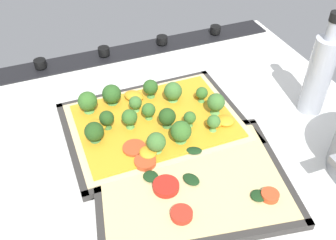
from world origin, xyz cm
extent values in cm
cube|color=silver|center=(0.00, 0.00, -1.50)|extent=(76.01, 73.04, 3.00)
cube|color=black|center=(0.00, -33.02, 0.40)|extent=(72.96, 7.00, 0.80)
cylinder|color=black|center=(-22.80, -33.02, 1.70)|extent=(2.80, 2.80, 1.80)
cylinder|color=black|center=(-7.60, -33.02, 1.70)|extent=(2.80, 2.80, 1.80)
cylinder|color=black|center=(7.60, -33.02, 1.70)|extent=(2.80, 2.80, 1.80)
cylinder|color=black|center=(22.80, -33.02, 1.70)|extent=(2.80, 2.80, 1.80)
cube|color=#33302D|center=(4.92, -3.92, 0.25)|extent=(33.93, 25.53, 0.50)
cube|color=#33302D|center=(4.93, -16.07, 0.65)|extent=(33.91, 1.23, 1.30)
cube|color=#33302D|center=(4.91, 8.23, 0.65)|extent=(33.91, 1.23, 1.30)
cube|color=#33302D|center=(-11.43, -3.93, 0.65)|extent=(1.22, 25.50, 1.30)
cube|color=#33302D|center=(21.28, -3.91, 0.65)|extent=(1.22, 25.50, 1.30)
cube|color=beige|center=(4.92, -3.92, 1.00)|extent=(31.53, 23.12, 1.00)
cube|color=gold|center=(4.92, -3.92, 1.70)|extent=(29.01, 20.81, 0.40)
cone|color=#427635|center=(16.89, -2.58, 2.31)|extent=(1.92, 1.92, 0.82)
sphere|color=#264C1C|center=(16.89, -2.58, 4.03)|extent=(3.50, 3.50, 3.50)
cone|color=#5B9F46|center=(2.61, 3.23, 2.37)|extent=(2.07, 2.07, 0.94)
sphere|color=#386B28|center=(2.61, 3.23, 4.26)|extent=(3.77, 3.77, 3.77)
cone|color=#5B9F46|center=(-0.55, 0.08, 2.44)|extent=(1.30, 1.30, 1.09)
sphere|color=#386B28|center=(-0.55, 0.08, 3.87)|extent=(2.36, 2.36, 2.36)
cone|color=#5B9F46|center=(5.85, -4.86, 2.43)|extent=(1.46, 1.46, 1.07)
sphere|color=#386B28|center=(5.85, -4.86, 3.96)|extent=(2.65, 2.65, 2.65)
cone|color=#5B9F46|center=(-5.85, -5.95, 2.50)|extent=(1.34, 1.34, 1.20)
sphere|color=#386B28|center=(-5.85, -5.95, 4.01)|extent=(2.44, 2.44, 2.44)
cone|color=#4D8B3F|center=(3.19, -11.20, 2.54)|extent=(1.69, 1.69, 1.28)
sphere|color=#2D5B23|center=(3.19, -11.20, 4.33)|extent=(3.07, 3.07, 3.07)
cone|color=#5B9F46|center=(9.96, -3.71, 2.57)|extent=(1.63, 1.63, 1.33)
sphere|color=#386B28|center=(9.96, -3.71, 4.34)|extent=(2.96, 2.96, 2.96)
cone|color=#68AD54|center=(7.58, 4.05, 2.36)|extent=(1.87, 1.87, 0.92)
sphere|color=#427533|center=(7.58, 4.05, 4.10)|extent=(3.41, 3.41, 3.41)
cone|color=#68AD54|center=(7.47, -8.02, 2.41)|extent=(1.42, 1.42, 1.01)
sphere|color=#427533|center=(7.47, -8.02, 3.88)|extent=(2.58, 2.58, 2.58)
cone|color=#5B9F46|center=(16.10, -11.18, 2.47)|extent=(2.06, 2.06, 1.14)
sphere|color=#386B28|center=(16.10, -11.18, 4.44)|extent=(3.75, 3.75, 3.75)
cone|color=#68AD54|center=(-4.09, 2.81, 2.50)|extent=(1.39, 1.39, 1.19)
sphere|color=#427533|center=(-4.09, 2.81, 4.04)|extent=(2.52, 2.52, 2.52)
cone|color=#427635|center=(13.94, -5.06, 2.58)|extent=(1.52, 1.52, 1.36)
sphere|color=#264C1C|center=(13.94, -5.06, 4.30)|extent=(2.77, 2.77, 2.77)
cone|color=#4D8B3F|center=(11.10, -12.03, 2.34)|extent=(2.09, 2.09, 0.88)
sphere|color=#2D5B23|center=(11.10, -12.03, 4.20)|extent=(3.80, 3.80, 3.80)
cone|color=#68AD54|center=(-0.59, -8.41, 2.37)|extent=(2.02, 2.02, 0.95)
sphere|color=#427533|center=(-0.59, -8.41, 4.22)|extent=(3.67, 3.67, 3.67)
cone|color=#427635|center=(3.42, -1.40, 2.47)|extent=(1.79, 1.79, 1.13)
sphere|color=#264C1C|center=(3.42, -1.40, 4.25)|extent=(3.25, 3.25, 3.25)
cone|color=#68AD54|center=(-6.75, -1.63, 2.57)|extent=(1.91, 1.91, 1.35)
sphere|color=#427533|center=(-6.75, -1.63, 4.55)|extent=(3.48, 3.48, 3.48)
ellipsoid|color=gold|center=(-7.29, 1.76, 2.41)|extent=(3.58, 3.39, 1.19)
ellipsoid|color=gold|center=(6.62, -11.93, 2.53)|extent=(5.09, 5.26, 1.47)
ellipsoid|color=gold|center=(-4.92, 1.60, 2.36)|extent=(3.75, 3.34, 1.08)
ellipsoid|color=gold|center=(-6.54, -7.55, 2.31)|extent=(2.90, 2.28, 0.95)
ellipsoid|color=gold|center=(15.56, -6.03, 2.44)|extent=(4.27, 4.48, 1.27)
ellipsoid|color=gold|center=(9.20, 4.26, 2.38)|extent=(3.22, 3.38, 1.13)
cube|color=#33302D|center=(4.32, 11.78, 0.25)|extent=(35.55, 29.41, 0.50)
cube|color=#33302D|center=(2.30, 0.47, 0.65)|extent=(31.50, 6.79, 1.30)
cube|color=#33302D|center=(-10.73, 14.48, 0.65)|extent=(5.45, 24.01, 1.30)
cube|color=#33302D|center=(19.38, 9.08, 0.65)|extent=(5.45, 24.01, 1.30)
cube|color=#D8C081|center=(4.32, 11.78, 0.95)|extent=(32.77, 26.62, 0.90)
cylinder|color=#D14723|center=(11.04, 2.13, 1.90)|extent=(4.14, 4.14, 1.00)
cylinder|color=red|center=(8.70, 17.92, 1.90)|extent=(3.38, 3.38, 1.00)
cylinder|color=#B22319|center=(8.93, 12.08, 1.90)|extent=(4.28, 4.28, 1.00)
cylinder|color=#D14723|center=(-5.54, 19.76, 1.90)|extent=(2.86, 2.86, 1.00)
cylinder|color=#D14723|center=(10.28, 5.81, 1.90)|extent=(3.76, 3.76, 1.00)
ellipsoid|color=#193819|center=(8.47, 4.22, 1.80)|extent=(4.24, 4.19, 0.60)
ellipsoid|color=#193819|center=(-3.91, 19.07, 1.80)|extent=(3.06, 3.03, 0.60)
ellipsoid|color=#193819|center=(1.37, 6.30, 1.80)|extent=(3.37, 2.87, 0.60)
ellipsoid|color=#193819|center=(10.47, 9.11, 1.80)|extent=(3.21, 3.34, 0.60)
ellipsoid|color=#193819|center=(4.53, 12.16, 1.80)|extent=(3.27, 3.69, 0.60)
cylinder|color=#B7BCC6|center=(-26.58, 2.35, 8.04)|extent=(4.87, 4.87, 16.09)
cylinder|color=#B7BCC6|center=(-26.58, 2.35, 17.84)|extent=(2.19, 2.19, 3.50)
camera|label=1|loc=(23.30, 49.34, 50.15)|focal=41.29mm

